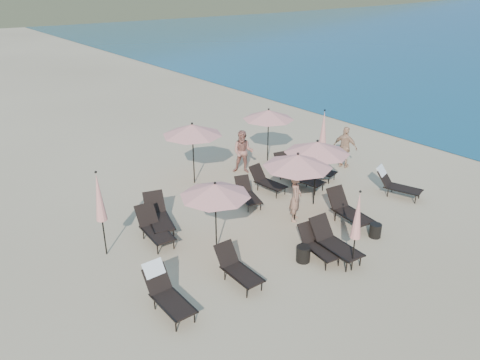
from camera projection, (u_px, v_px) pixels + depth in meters
ground at (337, 237)px, 14.85m from camera, size 800.00×800.00×0.00m
lounger_0 at (166, 292)px, 11.52m from camera, size 0.64×1.70×1.06m
lounger_1 at (237, 268)px, 12.59m from camera, size 0.62×1.57×0.90m
lounger_2 at (334, 242)px, 13.72m from camera, size 0.81×1.81×1.02m
lounger_3 at (317, 245)px, 13.70m from camera, size 0.77×1.56×0.86m
lounger_4 at (348, 210)px, 15.56m from camera, size 0.93×1.87×1.03m
lounger_5 at (395, 183)px, 17.48m from camera, size 1.09×1.79×1.06m
lounger_6 at (154, 227)px, 14.53m from camera, size 0.77×1.75×0.98m
lounger_7 at (158, 215)px, 15.20m from camera, size 1.15×1.91×1.03m
lounger_8 at (247, 193)px, 16.92m from camera, size 0.99×1.58×0.85m
lounger_9 at (267, 181)px, 17.90m from camera, size 0.76×1.60×0.89m
lounger_10 at (290, 170)px, 18.73m from camera, size 1.01×1.86×1.01m
lounger_11 at (300, 174)px, 18.21m from camera, size 0.93×1.84×1.09m
lounger_12 at (315, 168)px, 19.05m from camera, size 1.03×1.69×0.91m
umbrella_open_0 at (215, 190)px, 13.42m from camera, size 2.09×2.09×2.25m
umbrella_open_1 at (298, 161)px, 15.04m from camera, size 2.28×2.28×2.45m
umbrella_open_2 at (317, 148)px, 16.14m from camera, size 2.29×2.29×2.47m
umbrella_open_3 at (192, 130)px, 17.86m from camera, size 2.33×2.33×2.51m
umbrella_open_4 at (269, 115)px, 20.10m from camera, size 2.23×2.23×2.40m
umbrella_closed_0 at (358, 216)px, 12.52m from camera, size 0.29×0.29×2.49m
umbrella_closed_1 at (323, 130)px, 18.60m from camera, size 0.33×0.33×2.83m
umbrella_closed_2 at (99, 198)px, 13.22m from camera, size 0.32×0.32×2.70m
side_table_0 at (303, 254)px, 13.54m from camera, size 0.41×0.41×0.48m
side_table_1 at (375, 231)px, 14.81m from camera, size 0.38×0.38×0.45m
beachgoer_a at (296, 198)px, 15.61m from camera, size 0.72×0.69×1.65m
beachgoer_b at (243, 152)px, 19.38m from camera, size 1.11×1.11×1.82m
beachgoer_c at (345, 147)px, 19.91m from camera, size 0.76×1.14×1.80m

